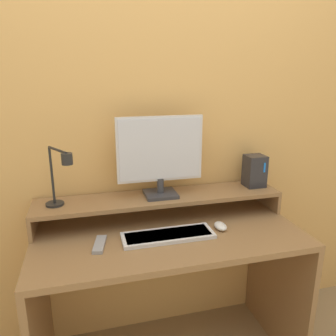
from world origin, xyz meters
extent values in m
cube|color=#E5AD60|center=(0.00, 0.64, 1.25)|extent=(6.00, 0.05, 2.50)
cube|color=olive|center=(0.00, 0.30, 0.76)|extent=(1.31, 0.61, 0.03)
cube|color=olive|center=(-0.64, 0.30, 0.37)|extent=(0.03, 0.61, 0.75)
cube|color=olive|center=(0.64, 0.30, 0.37)|extent=(0.03, 0.61, 0.75)
cube|color=olive|center=(-0.65, 0.49, 0.83)|extent=(0.02, 0.25, 0.11)
cube|color=olive|center=(0.65, 0.49, 0.83)|extent=(0.02, 0.25, 0.11)
cube|color=olive|center=(0.00, 0.49, 0.89)|extent=(1.31, 0.25, 0.02)
cube|color=#38383D|center=(0.00, 0.49, 0.91)|extent=(0.17, 0.16, 0.02)
cylinder|color=#38383D|center=(0.00, 0.49, 0.96)|extent=(0.04, 0.04, 0.08)
cube|color=silver|center=(0.00, 0.50, 1.16)|extent=(0.45, 0.02, 0.34)
cube|color=silver|center=(0.00, 0.48, 1.16)|extent=(0.43, 0.01, 0.31)
cylinder|color=black|center=(-0.54, 0.49, 0.91)|extent=(0.09, 0.09, 0.01)
cylinder|color=black|center=(-0.54, 0.49, 1.06)|extent=(0.01, 0.01, 0.28)
cylinder|color=black|center=(-0.49, 0.42, 1.20)|extent=(0.09, 0.16, 0.01)
cylinder|color=black|center=(-0.45, 0.34, 1.17)|extent=(0.05, 0.05, 0.05)
cube|color=#28282D|center=(0.56, 0.51, 0.99)|extent=(0.11, 0.10, 0.18)
cube|color=#1972F2|center=(0.59, 0.45, 1.03)|extent=(0.01, 0.00, 0.05)
cube|color=silver|center=(-0.02, 0.26, 0.78)|extent=(0.44, 0.15, 0.02)
cube|color=#AFAFB3|center=(-0.02, 0.26, 0.79)|extent=(0.41, 0.12, 0.01)
ellipsoid|color=white|center=(0.26, 0.28, 0.79)|extent=(0.06, 0.09, 0.03)
cube|color=#99999E|center=(-0.34, 0.26, 0.78)|extent=(0.08, 0.16, 0.02)
camera|label=1|loc=(-0.38, -1.11, 1.52)|focal=35.00mm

